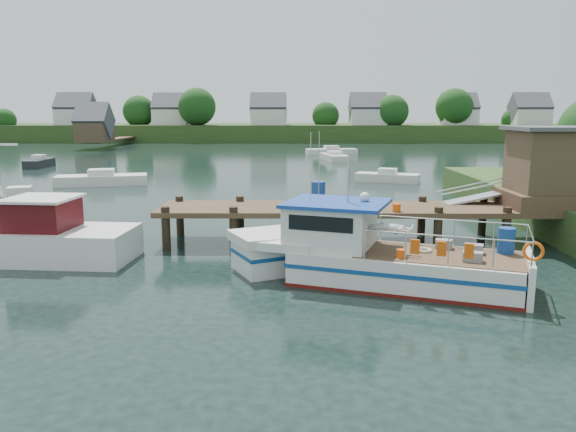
{
  "coord_description": "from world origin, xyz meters",
  "views": [
    {
      "loc": [
        -0.84,
        -21.48,
        4.99
      ],
      "look_at": [
        -1.0,
        -1.5,
        1.3
      ],
      "focal_mm": 35.0,
      "sensor_mm": 36.0,
      "label": 1
    }
  ],
  "objects_px": {
    "dock": "(483,185)",
    "moored_d": "(334,157)",
    "moored_rowboat": "(21,201)",
    "moored_a": "(102,179)",
    "work_boat": "(18,239)",
    "moored_c": "(560,172)",
    "moored_far": "(331,151)",
    "moored_e": "(39,163)",
    "lobster_boat": "(367,255)",
    "moored_b": "(387,177)"
  },
  "relations": [
    {
      "from": "dock",
      "to": "moored_d",
      "type": "distance_m",
      "value": 38.67
    },
    {
      "from": "lobster_boat",
      "to": "moored_far",
      "type": "height_order",
      "value": "lobster_boat"
    },
    {
      "from": "dock",
      "to": "moored_rowboat",
      "type": "distance_m",
      "value": 22.8
    },
    {
      "from": "work_boat",
      "to": "moored_a",
      "type": "distance_m",
      "value": 20.37
    },
    {
      "from": "work_boat",
      "to": "moored_e",
      "type": "xyz_separation_m",
      "value": [
        -14.06,
        33.1,
        -0.29
      ]
    },
    {
      "from": "moored_c",
      "to": "work_boat",
      "type": "bearing_deg",
      "value": -136.07
    },
    {
      "from": "work_boat",
      "to": "moored_far",
      "type": "height_order",
      "value": "work_boat"
    },
    {
      "from": "moored_rowboat",
      "to": "moored_c",
      "type": "xyz_separation_m",
      "value": [
        34.99,
        14.83,
        -0.03
      ]
    },
    {
      "from": "moored_d",
      "to": "dock",
      "type": "bearing_deg",
      "value": -65.56
    },
    {
      "from": "work_boat",
      "to": "moored_b",
      "type": "relative_size",
      "value": 1.81
    },
    {
      "from": "dock",
      "to": "moored_a",
      "type": "distance_m",
      "value": 26.97
    },
    {
      "from": "moored_rowboat",
      "to": "moored_e",
      "type": "bearing_deg",
      "value": 122.36
    },
    {
      "from": "moored_far",
      "to": "moored_e",
      "type": "bearing_deg",
      "value": -172.13
    },
    {
      "from": "lobster_boat",
      "to": "work_boat",
      "type": "distance_m",
      "value": 11.95
    },
    {
      "from": "lobster_boat",
      "to": "moored_c",
      "type": "xyz_separation_m",
      "value": [
        18.57,
        27.35,
        -0.39
      ]
    },
    {
      "from": "lobster_boat",
      "to": "moored_far",
      "type": "distance_m",
      "value": 52.37
    },
    {
      "from": "moored_rowboat",
      "to": "moored_c",
      "type": "height_order",
      "value": "moored_rowboat"
    },
    {
      "from": "work_boat",
      "to": "moored_c",
      "type": "relative_size",
      "value": 1.17
    },
    {
      "from": "work_boat",
      "to": "moored_rowboat",
      "type": "height_order",
      "value": "work_boat"
    },
    {
      "from": "work_boat",
      "to": "dock",
      "type": "bearing_deg",
      "value": 13.65
    },
    {
      "from": "work_boat",
      "to": "moored_c",
      "type": "xyz_separation_m",
      "value": [
        30.25,
        24.85,
        -0.3
      ]
    },
    {
      "from": "lobster_boat",
      "to": "moored_e",
      "type": "distance_m",
      "value": 43.94
    },
    {
      "from": "dock",
      "to": "moored_rowboat",
      "type": "bearing_deg",
      "value": 161.34
    },
    {
      "from": "moored_rowboat",
      "to": "moored_c",
      "type": "bearing_deg",
      "value": 33.33
    },
    {
      "from": "moored_far",
      "to": "moored_e",
      "type": "relative_size",
      "value": 1.5
    },
    {
      "from": "moored_far",
      "to": "moored_d",
      "type": "distance_m",
      "value": 8.55
    },
    {
      "from": "lobster_boat",
      "to": "work_boat",
      "type": "xyz_separation_m",
      "value": [
        -11.69,
        2.5,
        -0.09
      ]
    },
    {
      "from": "lobster_boat",
      "to": "moored_c",
      "type": "height_order",
      "value": "lobster_boat"
    },
    {
      "from": "lobster_boat",
      "to": "moored_b",
      "type": "distance_m",
      "value": 24.89
    },
    {
      "from": "moored_a",
      "to": "work_boat",
      "type": "bearing_deg",
      "value": -72.49
    },
    {
      "from": "moored_rowboat",
      "to": "moored_c",
      "type": "distance_m",
      "value": 38.0
    },
    {
      "from": "moored_e",
      "to": "lobster_boat",
      "type": "bearing_deg",
      "value": -65.71
    },
    {
      "from": "work_boat",
      "to": "moored_d",
      "type": "bearing_deg",
      "value": 75.74
    },
    {
      "from": "moored_b",
      "to": "moored_e",
      "type": "xyz_separation_m",
      "value": [
        -30.41,
        11.16,
        0.06
      ]
    },
    {
      "from": "moored_a",
      "to": "moored_c",
      "type": "bearing_deg",
      "value": 14.73
    },
    {
      "from": "moored_a",
      "to": "moored_c",
      "type": "height_order",
      "value": "moored_c"
    },
    {
      "from": "lobster_boat",
      "to": "work_boat",
      "type": "height_order",
      "value": "work_boat"
    },
    {
      "from": "dock",
      "to": "moored_b",
      "type": "height_order",
      "value": "dock"
    },
    {
      "from": "moored_d",
      "to": "lobster_boat",
      "type": "bearing_deg",
      "value": -72.76
    },
    {
      "from": "lobster_boat",
      "to": "moored_e",
      "type": "xyz_separation_m",
      "value": [
        -25.75,
        35.6,
        -0.38
      ]
    },
    {
      "from": "moored_b",
      "to": "moored_c",
      "type": "relative_size",
      "value": 0.65
    },
    {
      "from": "work_boat",
      "to": "moored_far",
      "type": "distance_m",
      "value": 51.79
    },
    {
      "from": "moored_b",
      "to": "moored_e",
      "type": "bearing_deg",
      "value": 145.39
    },
    {
      "from": "moored_rowboat",
      "to": "moored_a",
      "type": "relative_size",
      "value": 0.68
    },
    {
      "from": "moored_rowboat",
      "to": "moored_a",
      "type": "bearing_deg",
      "value": 95.25
    },
    {
      "from": "dock",
      "to": "work_boat",
      "type": "xyz_separation_m",
      "value": [
        -16.8,
        -2.75,
        -1.52
      ]
    },
    {
      "from": "moored_rowboat",
      "to": "moored_far",
      "type": "bearing_deg",
      "value": 74.94
    },
    {
      "from": "moored_d",
      "to": "moored_e",
      "type": "relative_size",
      "value": 1.42
    },
    {
      "from": "work_boat",
      "to": "moored_rowboat",
      "type": "xyz_separation_m",
      "value": [
        -4.74,
        10.02,
        -0.28
      ]
    },
    {
      "from": "lobster_boat",
      "to": "moored_e",
      "type": "height_order",
      "value": "lobster_boat"
    }
  ]
}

